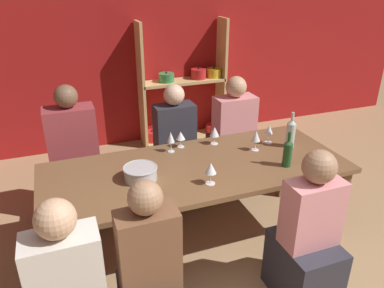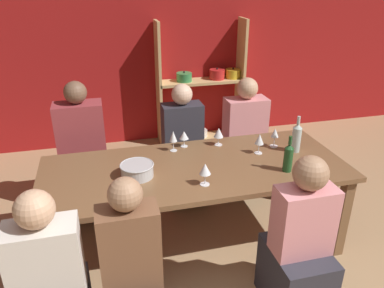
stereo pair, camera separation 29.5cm
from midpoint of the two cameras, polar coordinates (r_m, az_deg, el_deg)
wall_back_red at (r=4.93m, az=-5.92°, el=15.39°), size 8.80×0.06×2.70m
shelf_unit at (r=5.08m, az=3.09°, el=6.82°), size 1.16×0.30×1.61m
dining_table at (r=2.97m, az=3.33°, el=-4.90°), size 2.39×0.97×0.75m
mixing_bowl at (r=2.78m, az=-5.38°, el=-4.01°), size 0.25×0.25×0.10m
wine_bottle_green at (r=2.95m, az=17.28°, el=-1.99°), size 0.07×0.07×0.29m
wine_bottle_dark at (r=3.29m, az=18.15°, el=0.92°), size 0.08×0.08×0.32m
wine_glass_white_a at (r=3.33m, az=15.02°, el=1.49°), size 0.07×0.07×0.17m
wine_glass_empty_a at (r=3.27m, az=6.67°, el=1.64°), size 0.08×0.08×0.16m
wine_glass_red_a at (r=3.13m, az=-0.19°, el=1.02°), size 0.06×0.06×0.18m
wine_glass_white_b at (r=2.64m, az=5.21°, el=-3.98°), size 0.08×0.08×0.17m
wine_glass_white_c at (r=3.22m, az=1.40°, el=1.24°), size 0.08×0.08×0.15m
wine_glass_empty_b at (r=3.17m, az=12.89°, el=0.63°), size 0.07×0.07×0.18m
person_near_a at (r=2.71m, az=19.06°, el=-15.79°), size 0.37×0.46×1.16m
person_far_a at (r=4.06m, az=9.95°, el=-0.51°), size 0.43×0.54×1.19m
person_near_b at (r=2.41m, az=-5.32°, el=-20.54°), size 0.34×0.43×1.16m
person_far_b at (r=3.76m, az=0.81°, el=-2.09°), size 0.39×0.48×1.20m
person_far_c at (r=3.69m, az=-13.83°, el=-3.07°), size 0.43×0.54×1.28m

